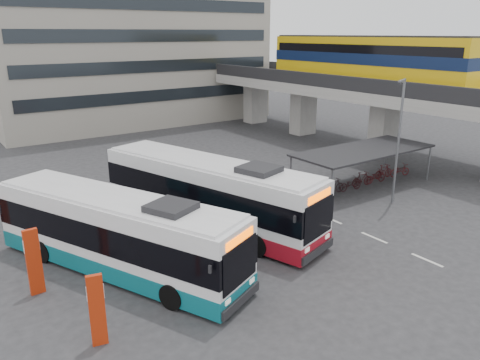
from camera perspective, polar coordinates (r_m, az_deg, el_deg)
ground at (r=24.90m, az=7.00°, el=-6.06°), size 120.00×120.00×0.00m
viaduct at (r=43.16m, az=14.07°, el=12.15°), size 8.00×32.00×9.68m
bike_shelter at (r=32.27m, az=14.72°, el=1.59°), size 10.00×4.00×2.54m
office_block at (r=56.99m, az=-14.03°, el=19.67°), size 30.00×15.00×25.00m
road_markings at (r=24.76m, az=16.05°, el=-6.77°), size 0.15×7.60×0.01m
bus_main at (r=24.68m, az=-3.83°, el=-1.69°), size 6.40×13.36×3.87m
bus_teal at (r=20.80m, az=-14.77°, el=-6.35°), size 7.37×12.36×3.65m
pedestrian at (r=21.94m, az=1.22°, el=-6.60°), size 0.53×0.74×1.88m
lamp_post at (r=28.89m, az=18.77°, el=5.28°), size 1.25×0.60×7.43m
sign_totem_south at (r=16.43m, az=-17.04°, el=-14.84°), size 0.55×0.28×2.57m
sign_totem_mid at (r=20.15m, az=-23.84°, el=-9.02°), size 0.60×0.20×2.75m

